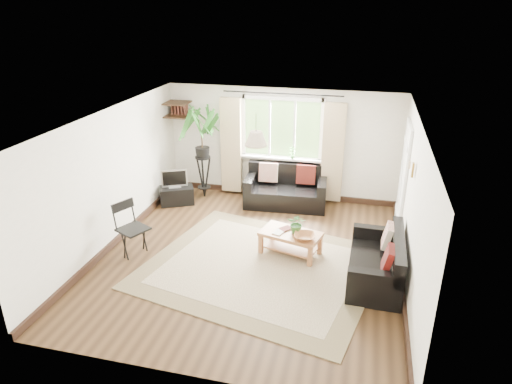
% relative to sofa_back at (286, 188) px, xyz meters
% --- Properties ---
extents(floor, '(5.50, 5.50, 0.00)m').
position_rel_sofa_back_xyz_m(floor, '(-0.19, -2.27, -0.40)').
color(floor, black).
rests_on(floor, ground).
extents(ceiling, '(5.50, 5.50, 0.00)m').
position_rel_sofa_back_xyz_m(ceiling, '(-0.19, -2.27, 2.00)').
color(ceiling, white).
rests_on(ceiling, floor).
extents(wall_back, '(5.00, 0.02, 2.40)m').
position_rel_sofa_back_xyz_m(wall_back, '(-0.19, 0.48, 0.80)').
color(wall_back, white).
rests_on(wall_back, floor).
extents(wall_front, '(5.00, 0.02, 2.40)m').
position_rel_sofa_back_xyz_m(wall_front, '(-0.19, -5.02, 0.80)').
color(wall_front, white).
rests_on(wall_front, floor).
extents(wall_left, '(0.02, 5.50, 2.40)m').
position_rel_sofa_back_xyz_m(wall_left, '(-2.69, -2.27, 0.80)').
color(wall_left, white).
rests_on(wall_left, floor).
extents(wall_right, '(0.02, 5.50, 2.40)m').
position_rel_sofa_back_xyz_m(wall_right, '(2.31, -2.27, 0.80)').
color(wall_right, white).
rests_on(wall_right, floor).
extents(rug, '(4.16, 3.76, 0.02)m').
position_rel_sofa_back_xyz_m(rug, '(0.05, -2.54, -0.39)').
color(rug, beige).
rests_on(rug, floor).
extents(window, '(2.50, 0.16, 2.16)m').
position_rel_sofa_back_xyz_m(window, '(-0.19, 0.44, 1.15)').
color(window, white).
rests_on(window, wall_back).
extents(door, '(0.06, 0.96, 2.06)m').
position_rel_sofa_back_xyz_m(door, '(2.28, -0.57, 0.60)').
color(door, silver).
rests_on(door, wall_right).
extents(corner_shelf, '(0.50, 0.50, 0.34)m').
position_rel_sofa_back_xyz_m(corner_shelf, '(-2.44, 0.23, 1.49)').
color(corner_shelf, black).
rests_on(corner_shelf, wall_back).
extents(pendant_lamp, '(0.36, 0.36, 0.54)m').
position_rel_sofa_back_xyz_m(pendant_lamp, '(-0.19, -1.87, 1.65)').
color(pendant_lamp, beige).
rests_on(pendant_lamp, ceiling).
extents(wall_sconce, '(0.12, 0.12, 0.28)m').
position_rel_sofa_back_xyz_m(wall_sconce, '(2.24, -1.97, 1.34)').
color(wall_sconce, beige).
rests_on(wall_sconce, wall_right).
extents(sofa_back, '(1.75, 0.97, 0.80)m').
position_rel_sofa_back_xyz_m(sofa_back, '(0.00, 0.00, 0.00)').
color(sofa_back, black).
rests_on(sofa_back, floor).
extents(sofa_right, '(1.58, 0.81, 0.74)m').
position_rel_sofa_back_xyz_m(sofa_right, '(1.86, -2.45, -0.03)').
color(sofa_right, black).
rests_on(sofa_right, floor).
extents(coffee_table, '(1.12, 0.79, 0.41)m').
position_rel_sofa_back_xyz_m(coffee_table, '(0.44, -1.99, -0.19)').
color(coffee_table, brown).
rests_on(coffee_table, floor).
extents(table_plant, '(0.33, 0.30, 0.35)m').
position_rel_sofa_back_xyz_m(table_plant, '(0.54, -1.96, 0.19)').
color(table_plant, '#2E5F26').
rests_on(table_plant, coffee_table).
extents(bowl, '(0.38, 0.38, 0.09)m').
position_rel_sofa_back_xyz_m(bowl, '(0.71, -2.15, 0.06)').
color(bowl, '#A26437').
rests_on(bowl, coffee_table).
extents(book_a, '(0.22, 0.25, 0.02)m').
position_rel_sofa_back_xyz_m(book_a, '(0.17, -2.01, 0.02)').
color(book_a, white).
rests_on(book_a, coffee_table).
extents(book_b, '(0.26, 0.27, 0.02)m').
position_rel_sofa_back_xyz_m(book_b, '(0.28, -1.83, 0.02)').
color(book_b, '#572622').
rests_on(book_b, coffee_table).
extents(tv_stand, '(0.81, 0.66, 0.38)m').
position_rel_sofa_back_xyz_m(tv_stand, '(-2.28, -0.48, -0.21)').
color(tv_stand, black).
rests_on(tv_stand, floor).
extents(tv, '(0.56, 0.40, 0.41)m').
position_rel_sofa_back_xyz_m(tv, '(-2.31, -0.48, 0.19)').
color(tv, '#A5A5AA').
rests_on(tv, tv_stand).
extents(palm_stand, '(0.87, 0.87, 2.01)m').
position_rel_sofa_back_xyz_m(palm_stand, '(-1.84, 0.03, 0.61)').
color(palm_stand, black).
rests_on(palm_stand, floor).
extents(folding_chair, '(0.65, 0.65, 0.94)m').
position_rel_sofa_back_xyz_m(folding_chair, '(-2.14, -2.64, 0.07)').
color(folding_chair, black).
rests_on(folding_chair, floor).
extents(sill_plant, '(0.14, 0.10, 0.27)m').
position_rel_sofa_back_xyz_m(sill_plant, '(0.06, 0.36, 0.67)').
color(sill_plant, '#2D6023').
rests_on(sill_plant, window).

